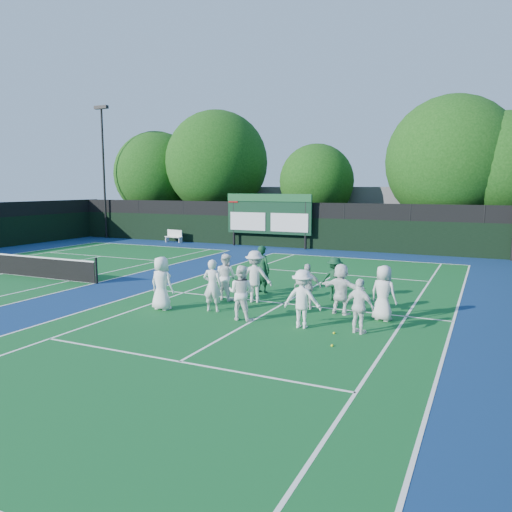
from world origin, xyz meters
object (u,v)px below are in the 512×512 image
at_px(bench, 174,236).
at_px(coach_left, 262,269).
at_px(tennis_net, 3,263).
at_px(scoreboard, 268,214).

bearing_deg(bench, coach_left, -45.16).
bearing_deg(tennis_net, scoreboard, 64.40).
relative_size(scoreboard, bench, 4.04).
xyz_separation_m(scoreboard, tennis_net, (-6.99, -14.59, -1.70)).
relative_size(scoreboard, coach_left, 3.30).
bearing_deg(coach_left, scoreboard, -50.18).
bearing_deg(coach_left, tennis_net, 22.98).
distance_m(bench, coach_left, 18.38).
distance_m(tennis_net, coach_left, 12.66).
relative_size(bench, coach_left, 0.82).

